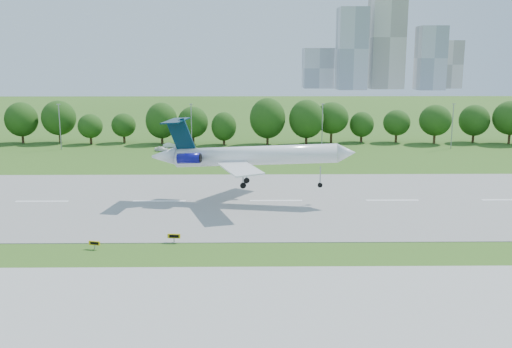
% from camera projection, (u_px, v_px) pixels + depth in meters
% --- Properties ---
extents(ground, '(600.00, 600.00, 0.00)m').
position_uv_depth(ground, '(285.00, 249.00, 73.14)').
color(ground, '#2A5516').
rests_on(ground, ground).
extents(runway, '(400.00, 45.00, 0.08)m').
position_uv_depth(runway, '(276.00, 201.00, 97.62)').
color(runway, gray).
rests_on(runway, ground).
extents(taxiway, '(400.00, 23.00, 0.08)m').
position_uv_depth(taxiway, '(297.00, 309.00, 55.49)').
color(taxiway, '#ADADA8').
rests_on(taxiway, ground).
extents(tree_line, '(288.40, 8.40, 10.40)m').
position_uv_depth(tree_line, '(265.00, 122.00, 162.05)').
color(tree_line, '#382314').
rests_on(tree_line, ground).
extents(light_poles, '(175.90, 0.25, 12.19)m').
position_uv_depth(light_poles, '(257.00, 126.00, 152.19)').
color(light_poles, gray).
rests_on(light_poles, ground).
extents(skyline, '(127.00, 52.00, 80.00)m').
position_uv_depth(skyline, '(381.00, 50.00, 451.00)').
color(skyline, '#B2B2B7').
rests_on(skyline, ground).
extents(airliner, '(34.90, 25.17, 11.50)m').
position_uv_depth(airliner, '(245.00, 155.00, 96.22)').
color(airliner, white).
rests_on(airliner, ground).
extents(taxi_sign_left, '(1.53, 0.56, 1.08)m').
position_uv_depth(taxi_sign_left, '(94.00, 243.00, 72.92)').
color(taxi_sign_left, gray).
rests_on(taxi_sign_left, ground).
extents(taxi_sign_centre, '(1.73, 0.37, 1.21)m').
position_uv_depth(taxi_sign_centre, '(174.00, 236.00, 75.48)').
color(taxi_sign_centre, gray).
rests_on(taxi_sign_centre, ground).
extents(service_vehicle_a, '(4.12, 2.57, 1.28)m').
position_uv_depth(service_vehicle_a, '(170.00, 145.00, 156.06)').
color(service_vehicle_a, white).
rests_on(service_vehicle_a, ground).
extents(service_vehicle_b, '(3.98, 2.52, 1.26)m').
position_uv_depth(service_vehicle_b, '(162.00, 149.00, 150.06)').
color(service_vehicle_b, white).
rests_on(service_vehicle_b, ground).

